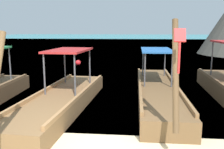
{
  "coord_description": "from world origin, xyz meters",
  "views": [
    {
      "loc": [
        0.71,
        -4.25,
        2.38
      ],
      "look_at": [
        0.0,
        3.09,
        1.04
      ],
      "focal_mm": 39.91,
      "sensor_mm": 36.0,
      "label": 1
    }
  ],
  "objects": [
    {
      "name": "sea_water",
      "position": [
        0.0,
        61.09,
        0.0
      ],
      "size": [
        120.0,
        120.0,
        0.0
      ],
      "primitive_type": "plane",
      "color": "teal",
      "rests_on": "ground"
    },
    {
      "name": "longtail_boat_green_ribbon",
      "position": [
        -1.5,
        2.85,
        0.3
      ],
      "size": [
        1.68,
        6.61,
        2.36
      ],
      "color": "brown",
      "rests_on": "ground"
    },
    {
      "name": "longtail_boat_red_ribbon",
      "position": [
        1.46,
        4.2,
        0.3
      ],
      "size": [
        1.31,
        7.5,
        2.6
      ],
      "color": "brown",
      "rests_on": "ground"
    },
    {
      "name": "mooring_buoy_near",
      "position": [
        -3.14,
        11.96,
        0.19
      ],
      "size": [
        0.36,
        0.36,
        0.36
      ],
      "color": "red",
      "rests_on": "sea_water"
    }
  ]
}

